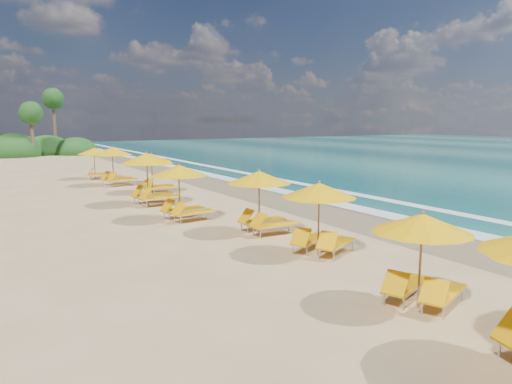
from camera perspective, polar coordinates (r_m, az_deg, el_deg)
The scene contains 11 objects.
ground at distance 20.46m, azimuth 0.00°, elevation -3.33°, with size 160.00×160.00×0.00m, color tan.
wet_sand at distance 22.73m, azimuth 8.70°, elevation -2.21°, with size 4.00×160.00×0.01m, color olive.
surf_foam at distance 24.51m, azimuth 13.59°, elevation -1.52°, with size 4.00×160.00×0.01m.
station_2 at distance 11.52m, azimuth 19.23°, elevation -6.79°, with size 2.89×2.84×2.24m.
station_3 at distance 15.19m, azimuth 7.75°, elevation -2.48°, with size 3.11×3.10×2.36m.
station_4 at distance 17.86m, azimuth 0.89°, elevation -0.64°, with size 2.63×2.43×2.42m.
station_5 at distance 20.44m, azimuth -8.64°, elevation 0.45°, with size 2.82×2.66×2.43m.
station_6 at distance 24.42m, azimuth -12.33°, elevation 1.97°, with size 3.01×2.82×2.67m.
station_7 at distance 28.40m, azimuth -11.88°, elevation 2.51°, with size 2.70×2.55×2.34m.
station_8 at distance 32.29m, azimuth -16.30°, elevation 3.26°, with size 3.05×2.91×2.55m.
station_9 at distance 36.24m, azimuth -18.33°, elevation 3.49°, with size 2.85×2.75×2.30m.
Camera 1 is at (-10.24, -17.20, 4.21)m, focal length 33.72 mm.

